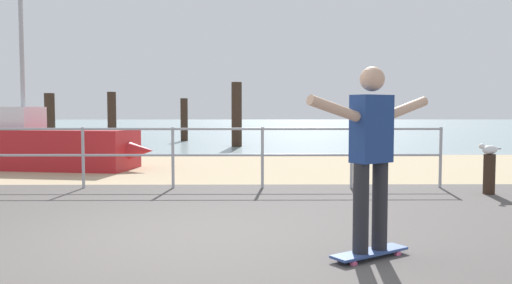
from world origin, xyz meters
TOP-DOWN VIEW (x-y plane):
  - ground_plane at (0.00, -1.00)m, footprint 24.00×10.00m
  - beach_strip at (0.00, 7.00)m, footprint 24.00×6.00m
  - sea_surface at (0.00, 35.00)m, footprint 72.00×50.00m
  - railing_fence at (-1.14, 3.60)m, footprint 10.62×0.05m
  - sailboat at (-3.74, 6.62)m, footprint 5.06×2.14m
  - skateboard at (2.00, -0.66)m, footprint 0.78×0.61m
  - skateboarder at (2.00, -0.66)m, footprint 1.25×0.88m
  - bollard_short at (4.67, 2.92)m, footprint 0.18×0.18m
  - seagull at (4.66, 2.91)m, footprint 0.45×0.28m
  - groyne_post_0 at (-6.39, 14.14)m, footprint 0.37×0.37m
  - groyne_post_1 at (-4.12, 14.07)m, footprint 0.31×0.31m
  - groyne_post_2 at (-1.84, 16.85)m, footprint 0.30×0.30m
  - groyne_post_3 at (0.43, 13.48)m, footprint 0.37×0.37m

SIDE VIEW (x-z plane):
  - ground_plane at x=0.00m, z-range -0.02..0.02m
  - beach_strip at x=0.00m, z-range -0.02..0.02m
  - sea_surface at x=0.00m, z-range -0.02..0.02m
  - skateboard at x=2.00m, z-range 0.03..0.11m
  - bollard_short at x=4.67m, z-range 0.00..0.65m
  - sailboat at x=-3.74m, z-range -2.33..3.39m
  - railing_fence at x=-1.14m, z-range 0.17..1.22m
  - seagull at x=4.66m, z-range 0.64..0.81m
  - groyne_post_2 at x=-1.84m, z-range 0.00..1.79m
  - groyne_post_0 at x=-6.39m, z-range 0.00..1.92m
  - groyne_post_1 at x=-4.12m, z-range 0.00..1.96m
  - skateboarder at x=2.00m, z-range 0.19..1.84m
  - groyne_post_3 at x=0.43m, z-range 0.00..2.29m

